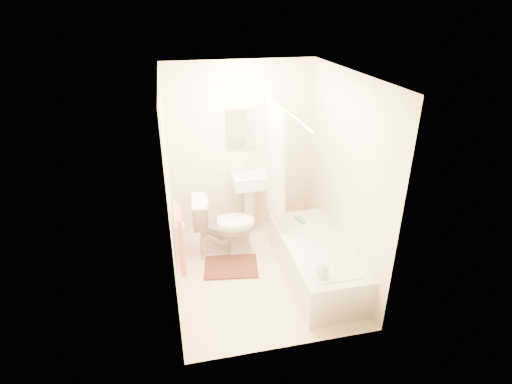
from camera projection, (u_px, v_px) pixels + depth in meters
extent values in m
plane|color=beige|center=(260.00, 273.00, 4.96)|extent=(2.40, 2.40, 0.00)
plane|color=white|center=(261.00, 75.00, 3.92)|extent=(2.40, 2.40, 0.00)
cube|color=beige|center=(241.00, 150.00, 5.50)|extent=(2.00, 0.02, 2.40)
cube|color=beige|center=(170.00, 194.00, 4.25)|extent=(0.02, 2.40, 2.40)
cube|color=beige|center=(345.00, 178.00, 4.64)|extent=(0.02, 2.40, 2.40)
cube|color=white|center=(241.00, 129.00, 5.35)|extent=(0.40, 0.03, 0.55)
cylinder|color=silver|center=(287.00, 111.00, 4.24)|extent=(0.03, 1.70, 0.03)
cube|color=silver|center=(275.00, 165.00, 4.93)|extent=(0.04, 0.80, 1.55)
cylinder|color=silver|center=(175.00, 213.00, 4.08)|extent=(0.02, 0.60, 0.02)
cube|color=#CC7266|center=(181.00, 239.00, 4.22)|extent=(0.06, 0.45, 0.66)
cylinder|color=white|center=(180.00, 228.00, 4.58)|extent=(0.11, 0.12, 0.12)
imported|color=silver|center=(225.00, 225.00, 5.21)|extent=(0.86, 0.52, 0.82)
cube|color=#50201B|center=(231.00, 267.00, 5.06)|extent=(0.73, 0.59, 0.02)
imported|color=white|center=(323.00, 269.00, 4.09)|extent=(0.11, 0.11, 0.20)
cube|color=#49B96A|center=(300.00, 220.00, 5.18)|extent=(0.09, 0.20, 0.04)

